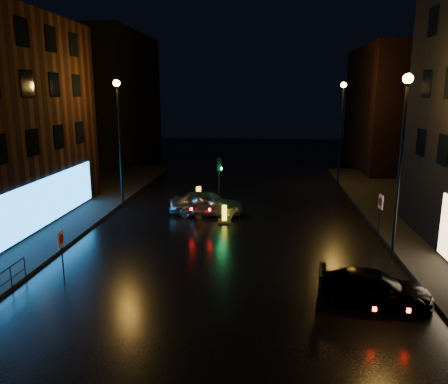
{
  "coord_description": "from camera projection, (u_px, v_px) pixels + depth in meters",
  "views": [
    {
      "loc": [
        1.76,
        -13.97,
        7.57
      ],
      "look_at": [
        -0.21,
        6.82,
        2.8
      ],
      "focal_mm": 35.0,
      "sensor_mm": 36.0,
      "label": 1
    }
  ],
  "objects": [
    {
      "name": "building_far_left",
      "position": [
        108.0,
        98.0,
        49.28
      ],
      "size": [
        8.0,
        16.0,
        14.0
      ],
      "primitive_type": "cube",
      "color": "black",
      "rests_on": "ground"
    },
    {
      "name": "street_lamp_rfar",
      "position": [
        342.0,
        118.0,
        34.8
      ],
      "size": [
        0.44,
        0.44,
        8.37
      ],
      "color": "black",
      "rests_on": "ground"
    },
    {
      "name": "building_far_right",
      "position": [
        398.0,
        109.0,
        43.75
      ],
      "size": [
        8.0,
        14.0,
        12.0
      ],
      "primitive_type": "cube",
      "color": "black",
      "rests_on": "ground"
    },
    {
      "name": "ground",
      "position": [
        212.0,
        312.0,
        15.4
      ],
      "size": [
        120.0,
        120.0,
        0.0
      ],
      "primitive_type": "plane",
      "color": "black",
      "rests_on": "ground"
    },
    {
      "name": "bollard_near",
      "position": [
        224.0,
        218.0,
        26.11
      ],
      "size": [
        0.89,
        1.23,
        1.01
      ],
      "rotation": [
        0.0,
        0.0,
        0.12
      ],
      "color": "black",
      "rests_on": "ground"
    },
    {
      "name": "road_sign_left",
      "position": [
        61.0,
        243.0,
        17.88
      ],
      "size": [
        0.09,
        0.5,
        2.07
      ],
      "rotation": [
        0.0,
        0.0,
        0.07
      ],
      "color": "black",
      "rests_on": "ground"
    },
    {
      "name": "traffic_signal",
      "position": [
        219.0,
        201.0,
        28.99
      ],
      "size": [
        1.4,
        2.4,
        3.45
      ],
      "color": "black",
      "rests_on": "ground"
    },
    {
      "name": "street_lamp_lfar",
      "position": [
        119.0,
        124.0,
        28.47
      ],
      "size": [
        0.44,
        0.44,
        8.37
      ],
      "color": "black",
      "rests_on": "ground"
    },
    {
      "name": "road_sign_right",
      "position": [
        380.0,
        206.0,
        23.03
      ],
      "size": [
        0.13,
        0.56,
        2.32
      ],
      "rotation": [
        0.0,
        0.0,
        3.26
      ],
      "color": "black",
      "rests_on": "ground"
    },
    {
      "name": "street_lamp_rnear",
      "position": [
        402.0,
        139.0,
        19.27
      ],
      "size": [
        0.44,
        0.44,
        8.37
      ],
      "color": "black",
      "rests_on": "ground"
    },
    {
      "name": "dark_sedan",
      "position": [
        375.0,
        287.0,
        16.0
      ],
      "size": [
        4.25,
        2.18,
        1.18
      ],
      "primitive_type": "imported",
      "rotation": [
        0.0,
        0.0,
        1.44
      ],
      "color": "black",
      "rests_on": "ground"
    },
    {
      "name": "silver_hatchback",
      "position": [
        207.0,
        203.0,
        27.45
      ],
      "size": [
        4.56,
        1.91,
        1.54
      ],
      "primitive_type": "imported",
      "rotation": [
        0.0,
        0.0,
        1.55
      ],
      "color": "#9EA2A6",
      "rests_on": "ground"
    },
    {
      "name": "bollard_far",
      "position": [
        199.0,
        200.0,
        30.52
      ],
      "size": [
        0.99,
        1.41,
        1.18
      ],
      "rotation": [
        0.0,
        0.0,
        0.07
      ],
      "color": "black",
      "rests_on": "ground"
    }
  ]
}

